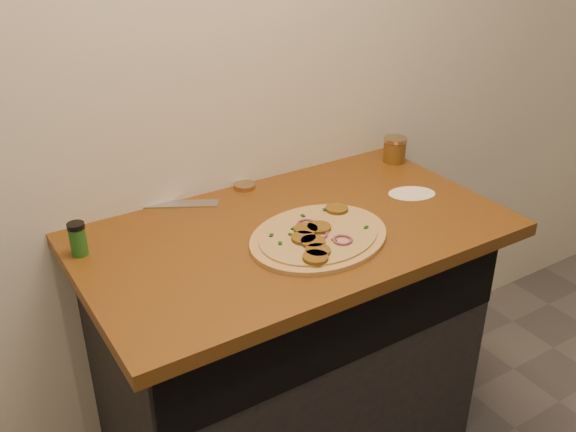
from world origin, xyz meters
TOP-DOWN VIEW (x-y plane):
  - cabinet at (0.00, 1.45)m, footprint 1.10×0.60m
  - countertop at (0.00, 1.42)m, footprint 1.20×0.70m
  - pizza at (0.02, 1.32)m, footprint 0.49×0.49m
  - chefs_knife at (-0.29, 1.76)m, footprint 0.32×0.20m
  - mason_jar_lid at (0.01, 1.72)m, footprint 0.09×0.09m
  - salsa_jar at (0.55, 1.64)m, footprint 0.08×0.08m
  - spice_shaker at (-0.55, 1.59)m, footprint 0.05×0.05m
  - flour_spill at (0.43, 1.41)m, footprint 0.19×0.19m

SIDE VIEW (x-z plane):
  - cabinet at x=0.00m, z-range 0.00..0.86m
  - countertop at x=0.00m, z-range 0.86..0.90m
  - flour_spill at x=0.43m, z-range 0.90..0.90m
  - chefs_knife at x=-0.29m, z-range 0.90..0.92m
  - mason_jar_lid at x=0.01m, z-range 0.90..0.91m
  - pizza at x=0.02m, z-range 0.90..0.92m
  - salsa_jar at x=0.55m, z-range 0.90..0.99m
  - spice_shaker at x=-0.55m, z-range 0.90..0.99m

